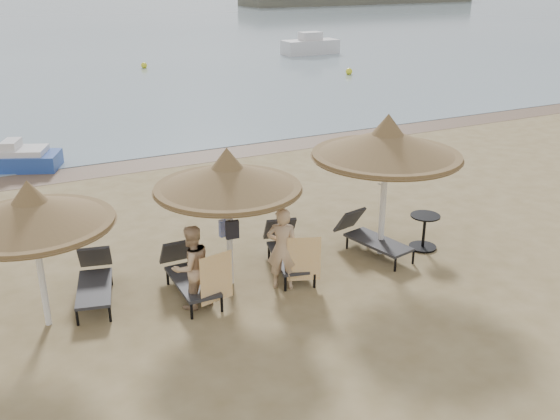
% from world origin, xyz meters
% --- Properties ---
extents(ground, '(160.00, 160.00, 0.00)m').
position_xyz_m(ground, '(0.00, 0.00, 0.00)').
color(ground, '#907D56').
rests_on(ground, ground).
extents(wet_sand_strip, '(200.00, 1.60, 0.01)m').
position_xyz_m(wet_sand_strip, '(0.00, 9.40, 0.00)').
color(wet_sand_strip, brown).
rests_on(wet_sand_strip, ground).
extents(palapa_left, '(2.76, 2.76, 2.74)m').
position_xyz_m(palapa_left, '(-3.60, 0.63, 2.18)').
color(palapa_left, silver).
rests_on(palapa_left, ground).
extents(palapa_center, '(2.88, 2.88, 2.85)m').
position_xyz_m(palapa_center, '(-0.07, 0.62, 2.27)').
color(palapa_center, silver).
rests_on(palapa_center, ground).
extents(palapa_right, '(3.20, 3.20, 3.17)m').
position_xyz_m(palapa_right, '(3.45, 0.44, 2.53)').
color(palapa_right, silver).
rests_on(palapa_right, ground).
extents(lounger_far_left, '(1.03, 1.98, 0.84)m').
position_xyz_m(lounger_far_left, '(-2.63, 1.28, 0.38)').
color(lounger_far_left, black).
rests_on(lounger_far_left, ground).
extents(lounger_near_left, '(0.66, 1.96, 0.88)m').
position_xyz_m(lounger_near_left, '(-0.94, 0.71, 0.39)').
color(lounger_near_left, black).
rests_on(lounger_near_left, ground).
extents(lounger_near_right, '(1.09, 2.09, 0.89)m').
position_xyz_m(lounger_near_right, '(1.30, 0.81, 0.40)').
color(lounger_near_right, black).
rests_on(lounger_near_right, ground).
extents(lounger_far_right, '(1.03, 2.00, 0.86)m').
position_xyz_m(lounger_far_right, '(3.28, 0.63, 0.39)').
color(lounger_far_right, black).
rests_on(lounger_far_right, ground).
extents(side_table, '(0.67, 0.67, 0.80)m').
position_xyz_m(side_table, '(4.49, 0.24, 0.38)').
color(side_table, black).
rests_on(side_table, ground).
extents(person_left, '(0.97, 0.74, 1.90)m').
position_xyz_m(person_left, '(-1.05, 0.09, 0.95)').
color(person_left, tan).
rests_on(person_left, ground).
extents(person_right, '(1.08, 0.99, 1.97)m').
position_xyz_m(person_right, '(0.79, 0.01, 0.99)').
color(person_right, tan).
rests_on(person_right, ground).
extents(towel_left, '(0.68, 0.16, 0.97)m').
position_xyz_m(towel_left, '(-0.70, -0.26, 0.67)').
color(towel_left, orange).
rests_on(towel_left, ground).
extents(towel_right, '(0.63, 0.26, 0.93)m').
position_xyz_m(towel_right, '(1.14, -0.24, 0.65)').
color(towel_right, orange).
rests_on(towel_right, ground).
extents(bag_patterned, '(0.29, 0.13, 0.35)m').
position_xyz_m(bag_patterned, '(-0.07, 0.80, 1.16)').
color(bag_patterned, silver).
rests_on(bag_patterned, ground).
extents(bag_dark, '(0.27, 0.12, 0.37)m').
position_xyz_m(bag_dark, '(-0.07, 0.46, 1.24)').
color(bag_dark, black).
rests_on(bag_dark, ground).
extents(pedal_boat, '(2.32, 1.87, 0.94)m').
position_xyz_m(pedal_boat, '(-3.03, 10.51, 0.35)').
color(pedal_boat, '#244498').
rests_on(pedal_boat, ground).
extents(buoy_mid, '(0.38, 0.38, 0.38)m').
position_xyz_m(buoy_mid, '(5.65, 28.92, 0.19)').
color(buoy_mid, yellow).
rests_on(buoy_mid, ground).
extents(buoy_right, '(0.39, 0.39, 0.39)m').
position_xyz_m(buoy_right, '(15.74, 21.23, 0.20)').
color(buoy_right, yellow).
rests_on(buoy_right, ground).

